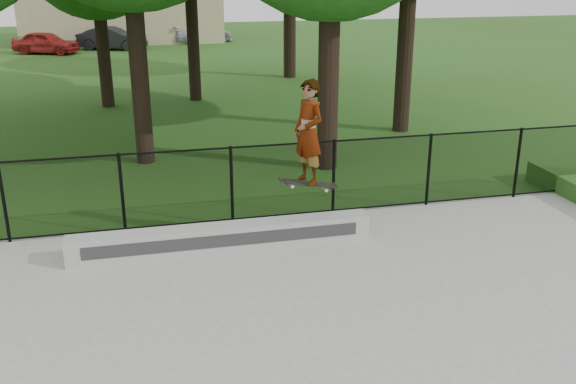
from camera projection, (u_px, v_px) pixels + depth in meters
name	position (u px, v px, depth m)	size (l,w,h in m)	color
grind_ledge	(223.00, 237.00, 11.02)	(5.20, 0.40, 0.45)	#AFAEA9
car_a	(46.00, 43.00, 35.06)	(1.44, 3.55, 1.22)	maroon
car_b	(112.00, 38.00, 36.75)	(1.34, 3.48, 1.27)	black
car_c	(202.00, 33.00, 40.19)	(1.60, 3.62, 1.14)	#AFADC4
skater_airborne	(309.00, 134.00, 10.68)	(0.83, 0.76, 1.93)	black
chainlink_fence	(232.00, 185.00, 12.02)	(16.06, 0.06, 1.50)	black
distant_building	(123.00, 6.00, 40.52)	(12.40, 6.40, 4.30)	#C8B18D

